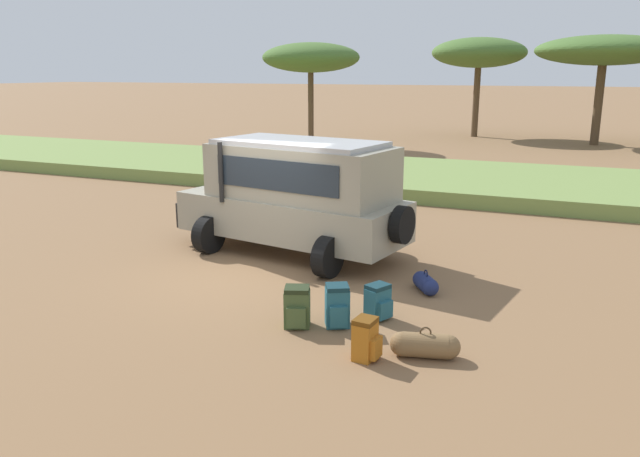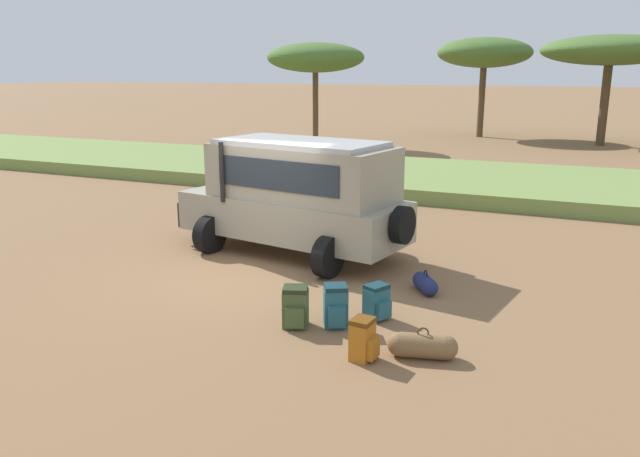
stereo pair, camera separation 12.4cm
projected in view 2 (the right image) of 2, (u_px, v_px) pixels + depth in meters
name	position (u px, v px, depth m)	size (l,w,h in m)	color
ground_plane	(251.00, 272.00, 12.21)	(320.00, 320.00, 0.00)	olive
grass_bank	(406.00, 177.00, 21.85)	(120.00, 7.00, 0.44)	olive
safari_vehicle	(297.00, 194.00, 13.14)	(5.47, 3.27, 2.44)	gray
backpack_beside_front_wheel	(377.00, 302.00, 9.85)	(0.45, 0.45, 0.57)	#235B6B
backpack_cluster_center	(295.00, 307.00, 9.55)	(0.48, 0.49, 0.64)	#42562D
backpack_near_rear_wheel	(363.00, 340.00, 8.45)	(0.40, 0.36, 0.59)	#B26619
backpack_outermost	(336.00, 306.00, 9.55)	(0.46, 0.50, 0.66)	#235B6B
duffel_bag_low_black_case	(425.00, 284.00, 11.09)	(0.56, 0.68, 0.40)	navy
duffel_bag_soft_canvas	(422.00, 346.00, 8.53)	(0.95, 0.49, 0.45)	brown
acacia_tree_far_left	(315.00, 58.00, 31.44)	(5.03, 4.32, 5.21)	brown
acacia_tree_left_mid	(484.00, 53.00, 35.94)	(5.42, 5.05, 5.70)	brown
acacia_tree_centre_back	(610.00, 51.00, 31.76)	(6.84, 6.81, 5.60)	brown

